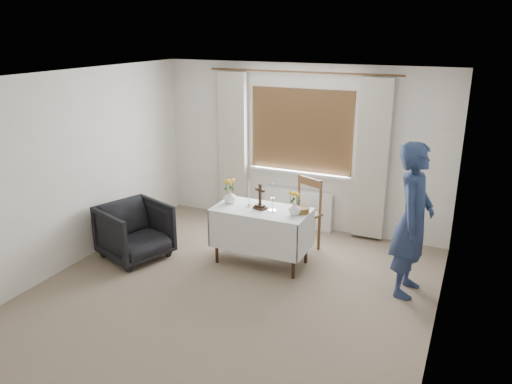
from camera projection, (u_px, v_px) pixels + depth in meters
ground at (226, 299)px, 5.77m from camera, size 5.00×5.00×0.00m
altar_table at (261, 236)px, 6.54m from camera, size 1.24×0.64×0.76m
wooden_chair at (299, 215)px, 6.91m from camera, size 0.62×0.62×1.02m
armchair at (135, 231)px, 6.70m from camera, size 1.05×1.04×0.75m
person at (413, 220)px, 5.65m from camera, size 0.49×0.69×1.81m
radiator at (298, 209)px, 7.77m from camera, size 1.10×0.10×0.60m
wooden_cross at (260, 196)px, 6.37m from camera, size 0.18×0.15×0.34m
candlestick_left at (249, 194)px, 6.46m from camera, size 0.12×0.12×0.34m
candlestick_right at (273, 197)px, 6.29m from camera, size 0.13×0.13×0.37m
flower_vase_left at (230, 197)px, 6.61m from camera, size 0.21×0.21×0.18m
flower_vase_right at (295, 209)px, 6.19m from camera, size 0.17×0.17×0.17m
wicker_basket at (302, 210)px, 6.27m from camera, size 0.23×0.23×0.07m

